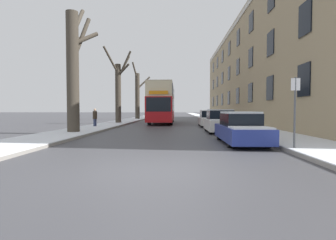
{
  "coord_description": "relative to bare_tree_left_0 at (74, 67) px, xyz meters",
  "views": [
    {
      "loc": [
        0.68,
        -6.46,
        1.51
      ],
      "look_at": [
        -0.26,
        17.72,
        0.59
      ],
      "focal_mm": 28.0,
      "sensor_mm": 36.0,
      "label": 1
    }
  ],
  "objects": [
    {
      "name": "ground_plane",
      "position": [
        5.88,
        -9.84,
        -4.22
      ],
      "size": [
        320.0,
        320.0,
        0.0
      ],
      "primitive_type": "plane",
      "color": "#424247"
    },
    {
      "name": "sidewalk_left",
      "position": [
        -0.19,
        43.16,
        -4.14
      ],
      "size": [
        3.03,
        130.0,
        0.16
      ],
      "color": "gray",
      "rests_on": "ground"
    },
    {
      "name": "sidewalk_right",
      "position": [
        11.95,
        43.16,
        -4.14
      ],
      "size": [
        3.03,
        130.0,
        0.16
      ],
      "color": "gray",
      "rests_on": "ground"
    },
    {
      "name": "terrace_facade_right",
      "position": [
        17.95,
        16.99,
        2.01
      ],
      "size": [
        9.1,
        48.34,
        12.45
      ],
      "color": "tan",
      "rests_on": "ground"
    },
    {
      "name": "bare_tree_left_0",
      "position": [
        0.0,
        0.0,
        0.0
      ],
      "size": [
        1.87,
        2.64,
        8.51
      ],
      "color": "#423A30",
      "rests_on": "ground"
    },
    {
      "name": "bare_tree_left_1",
      "position": [
        0.1,
        11.86,
        -0.46
      ],
      "size": [
        2.79,
        2.61,
        8.04
      ],
      "color": "#423A30",
      "rests_on": "ground"
    },
    {
      "name": "bare_tree_left_2",
      "position": [
        0.19,
        24.51,
        -0.26
      ],
      "size": [
        2.65,
        2.58,
        8.82
      ],
      "color": "#423A30",
      "rests_on": "ground"
    },
    {
      "name": "double_decker_bus",
      "position": [
        4.73,
        13.56,
        -1.77
      ],
      "size": [
        2.58,
        11.4,
        4.33
      ],
      "color": "red",
      "rests_on": "ground"
    },
    {
      "name": "parked_car_0",
      "position": [
        9.37,
        -4.4,
        -3.56
      ],
      "size": [
        1.7,
        4.56,
        1.44
      ],
      "color": "navy",
      "rests_on": "ground"
    },
    {
      "name": "parked_car_1",
      "position": [
        9.37,
        1.43,
        -3.51
      ],
      "size": [
        1.82,
        4.02,
        1.55
      ],
      "color": "silver",
      "rests_on": "ground"
    },
    {
      "name": "parked_car_2",
      "position": [
        9.37,
        7.73,
        -3.54
      ],
      "size": [
        1.71,
        4.31,
        1.48
      ],
      "color": "silver",
      "rests_on": "ground"
    },
    {
      "name": "pedestrian_left_sidewalk",
      "position": [
        -0.43,
        5.38,
        -3.32
      ],
      "size": [
        0.36,
        0.36,
        1.63
      ],
      "rotation": [
        0.0,
        0.0,
        4.41
      ],
      "color": "navy",
      "rests_on": "ground"
    },
    {
      "name": "street_sign_post",
      "position": [
        10.73,
        -6.76,
        -2.69
      ],
      "size": [
        0.32,
        0.07,
        2.68
      ],
      "color": "#4C4F54",
      "rests_on": "ground"
    }
  ]
}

